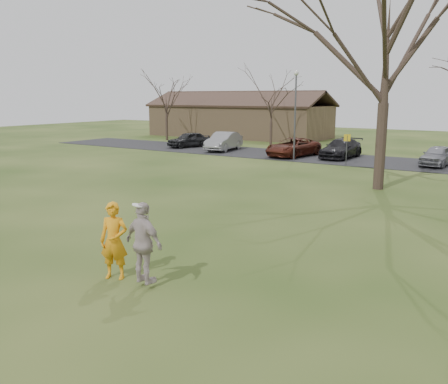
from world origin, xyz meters
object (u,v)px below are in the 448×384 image
(car_2, at_px, (293,147))
(catching_play, at_px, (144,243))
(car_3, at_px, (341,148))
(building, at_px, (239,120))
(lamp_post, at_px, (295,104))
(car_4, at_px, (438,155))
(big_tree, at_px, (387,42))
(car_0, at_px, (189,139))
(car_1, at_px, (224,141))
(player_defender, at_px, (114,241))

(car_2, relative_size, catching_play, 2.51)
(car_2, xyz_separation_m, car_3, (3.39, 1.05, 0.00))
(car_3, relative_size, building, 0.23)
(car_2, relative_size, lamp_post, 0.79)
(car_3, bearing_deg, car_4, -1.29)
(catching_play, bearing_deg, car_2, 107.02)
(catching_play, xyz_separation_m, big_tree, (1.32, 15.53, 5.89))
(car_0, bearing_deg, car_1, 12.67)
(car_0, bearing_deg, lamp_post, 5.66)
(catching_play, height_order, lamp_post, lamp_post)
(car_0, distance_m, building, 12.90)
(car_4, bearing_deg, car_2, -170.16)
(car_0, distance_m, big_tree, 23.07)
(player_defender, distance_m, car_2, 25.75)
(car_1, relative_size, catching_play, 2.35)
(car_1, relative_size, building, 0.23)
(car_4, height_order, big_tree, big_tree)
(lamp_post, bearing_deg, catching_play, -73.83)
(car_2, bearing_deg, lamp_post, -53.55)
(car_2, height_order, building, building)
(car_2, bearing_deg, building, 143.65)
(car_1, relative_size, big_tree, 0.33)
(big_tree, bearing_deg, car_0, 152.12)
(car_1, xyz_separation_m, catching_play, (14.23, -25.41, 0.30))
(player_defender, height_order, lamp_post, lamp_post)
(car_3, height_order, car_4, car_3)
(big_tree, bearing_deg, car_4, 83.68)
(player_defender, bearing_deg, car_2, 80.69)
(car_1, bearing_deg, car_3, -5.55)
(car_0, height_order, big_tree, big_tree)
(big_tree, bearing_deg, catching_play, -94.88)
(car_0, bearing_deg, building, 120.26)
(player_defender, bearing_deg, big_tree, 57.17)
(car_2, xyz_separation_m, big_tree, (8.96, -9.41, 6.27))
(car_4, bearing_deg, lamp_post, -158.17)
(car_2, xyz_separation_m, building, (-13.04, 13.59, 1.20))
(car_0, relative_size, car_1, 0.86)
(car_3, xyz_separation_m, big_tree, (5.56, -10.46, 6.27))
(player_defender, distance_m, building, 43.21)
(catching_play, distance_m, lamp_post, 24.14)
(lamp_post, height_order, big_tree, big_tree)
(player_defender, xyz_separation_m, car_1, (-13.19, 25.37, -0.17))
(car_4, xyz_separation_m, lamp_post, (-9.11, -2.57, 3.27))
(car_1, relative_size, lamp_post, 0.74)
(car_1, bearing_deg, building, 107.34)
(car_4, bearing_deg, player_defender, -91.67)
(building, bearing_deg, lamp_post, -47.91)
(lamp_post, bearing_deg, car_1, 162.46)
(car_3, xyz_separation_m, lamp_post, (-2.44, -2.96, 3.24))
(car_4, bearing_deg, car_3, -177.26)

